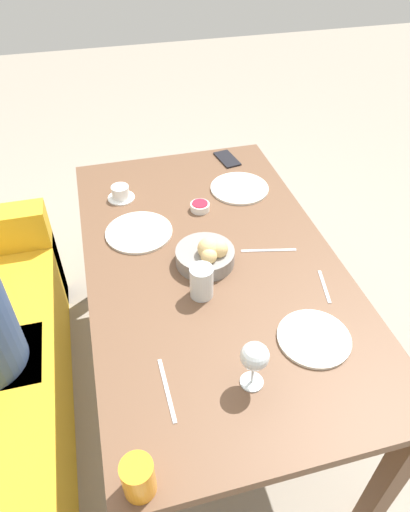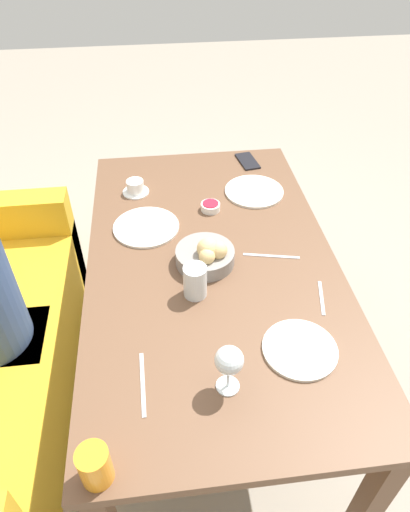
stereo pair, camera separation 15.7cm
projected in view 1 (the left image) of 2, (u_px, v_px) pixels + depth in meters
ground_plane at (210, 380)px, 2.10m from camera, size 10.00×10.00×0.00m
dining_table at (211, 278)px, 1.67m from camera, size 1.52×0.87×0.75m
bread_basket at (207, 255)px, 1.56m from camera, size 0.20×0.20×0.11m
plate_near_left at (314, 338)px, 1.34m from camera, size 0.22×0.22×0.01m
plate_near_right at (239, 188)px, 1.94m from camera, size 0.25×0.25×0.01m
plate_far_center at (139, 232)px, 1.71m from camera, size 0.25×0.25×0.01m
juice_glass at (138, 478)px, 0.99m from camera, size 0.07×0.07×0.11m
water_tumbler at (202, 282)px, 1.44m from camera, size 0.08×0.08×0.11m
wine_glass at (255, 357)px, 1.16m from camera, size 0.08×0.08×0.16m
coffee_cup at (121, 193)px, 1.87m from camera, size 0.11×0.11×0.06m
jam_bowl_berry at (200, 207)px, 1.82m from camera, size 0.08×0.08×0.03m
fork_silver at (269, 250)px, 1.64m from camera, size 0.05×0.20×0.00m
knife_silver at (167, 390)px, 1.21m from camera, size 0.20×0.01×0.00m
spoon_coffee at (324, 286)px, 1.50m from camera, size 0.15×0.04×0.00m
cell_phone at (227, 159)px, 2.12m from camera, size 0.16×0.10×0.01m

